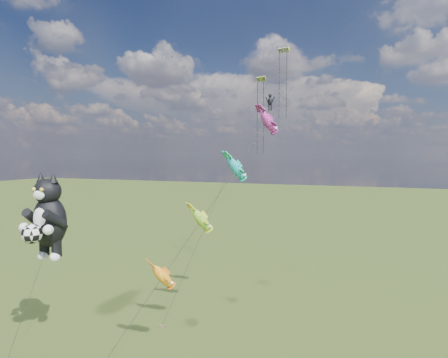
% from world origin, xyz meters
% --- Properties ---
extents(cat_kite_rig, '(3.08, 4.30, 12.53)m').
position_xyz_m(cat_kite_rig, '(6.75, -0.89, 9.52)').
color(cat_kite_rig, brown).
rests_on(cat_kite_rig, ground).
extents(fish_windsock_rig, '(10.10, 12.51, 19.39)m').
position_xyz_m(fish_windsock_rig, '(17.33, 4.62, 10.85)').
color(fish_windsock_rig, brown).
rests_on(fish_windsock_rig, ground).
extents(parafoil_rig, '(7.16, 16.51, 25.81)m').
position_xyz_m(parafoil_rig, '(17.57, 18.60, 19.60)').
color(parafoil_rig, brown).
rests_on(parafoil_rig, ground).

